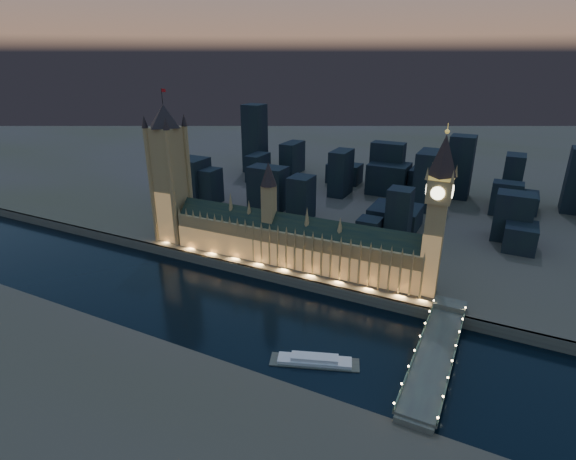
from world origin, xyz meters
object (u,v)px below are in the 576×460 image
at_px(elizabeth_tower, 438,204).
at_px(westminster_bridge, 435,355).
at_px(river_boat, 315,360).
at_px(victoria_tower, 169,168).
at_px(palace_of_westminster, 291,241).

relative_size(elizabeth_tower, westminster_bridge, 1.01).
bearing_deg(westminster_bridge, river_boat, -154.32).
distance_m(victoria_tower, elizabeth_tower, 218.00).
relative_size(palace_of_westminster, elizabeth_tower, 1.77).
distance_m(elizabeth_tower, westminster_bridge, 94.33).
distance_m(palace_of_westminster, victoria_tower, 122.71).
height_order(palace_of_westminster, westminster_bridge, palace_of_westminster).
bearing_deg(elizabeth_tower, palace_of_westminster, -179.89).
relative_size(victoria_tower, river_boat, 2.50).
height_order(palace_of_westminster, elizabeth_tower, elizabeth_tower).
height_order(palace_of_westminster, victoria_tower, victoria_tower).
bearing_deg(palace_of_westminster, westminster_bridge, -28.30).
xyz_separation_m(westminster_bridge, river_boat, (-60.00, -28.86, -4.42)).
bearing_deg(palace_of_westminster, elizabeth_tower, 0.11).
relative_size(palace_of_westminster, victoria_tower, 1.59).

